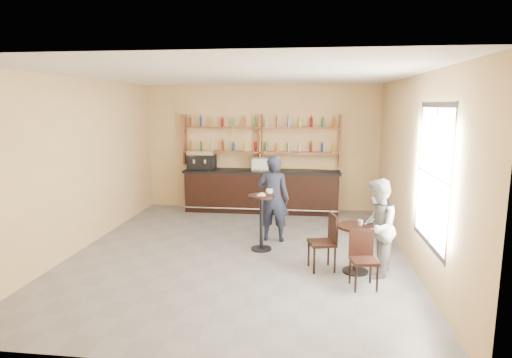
# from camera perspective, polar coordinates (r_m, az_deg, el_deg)

# --- Properties ---
(floor) EXTENTS (7.00, 7.00, 0.00)m
(floor) POSITION_cam_1_polar(r_m,az_deg,el_deg) (8.03, -2.15, -9.77)
(floor) COLOR slate
(floor) RESTS_ON ground
(ceiling) EXTENTS (7.00, 7.00, 0.00)m
(ceiling) POSITION_cam_1_polar(r_m,az_deg,el_deg) (7.58, -2.31, 13.65)
(ceiling) COLOR white
(ceiling) RESTS_ON wall_back
(wall_back) EXTENTS (7.00, 0.00, 7.00)m
(wall_back) POSITION_cam_1_polar(r_m,az_deg,el_deg) (11.09, 0.70, 4.18)
(wall_back) COLOR #D8B37B
(wall_back) RESTS_ON floor
(wall_front) EXTENTS (7.00, 0.00, 7.00)m
(wall_front) POSITION_cam_1_polar(r_m,az_deg,el_deg) (4.29, -9.82, -5.12)
(wall_front) COLOR #D8B37B
(wall_front) RESTS_ON floor
(wall_left) EXTENTS (0.00, 7.00, 7.00)m
(wall_left) POSITION_cam_1_polar(r_m,az_deg,el_deg) (8.65, -22.26, 1.83)
(wall_left) COLOR #D8B37B
(wall_left) RESTS_ON floor
(wall_right) EXTENTS (0.00, 7.00, 7.00)m
(wall_right) POSITION_cam_1_polar(r_m,az_deg,el_deg) (7.75, 20.23, 1.10)
(wall_right) COLOR #D8B37B
(wall_right) RESTS_ON floor
(window_pane) EXTENTS (0.00, 2.00, 2.00)m
(window_pane) POSITION_cam_1_polar(r_m,az_deg,el_deg) (6.59, 22.55, 0.38)
(window_pane) COLOR white
(window_pane) RESTS_ON wall_right
(window_frame) EXTENTS (0.04, 1.70, 2.10)m
(window_frame) POSITION_cam_1_polar(r_m,az_deg,el_deg) (6.58, 22.50, 0.38)
(window_frame) COLOR black
(window_frame) RESTS_ON wall_right
(shelf_unit) EXTENTS (4.00, 0.26, 1.40)m
(shelf_unit) POSITION_cam_1_polar(r_m,az_deg,el_deg) (10.94, 0.62, 5.21)
(shelf_unit) COLOR brown
(shelf_unit) RESTS_ON wall_back
(liquor_bottles) EXTENTS (3.68, 0.10, 1.00)m
(liquor_bottles) POSITION_cam_1_polar(r_m,az_deg,el_deg) (10.93, 0.63, 6.10)
(liquor_bottles) COLOR #8C5919
(liquor_bottles) RESTS_ON shelf_unit
(bar_counter) EXTENTS (3.93, 0.77, 1.06)m
(bar_counter) POSITION_cam_1_polar(r_m,az_deg,el_deg) (10.90, 0.75, -1.60)
(bar_counter) COLOR black
(bar_counter) RESTS_ON floor
(espresso_machine) EXTENTS (0.70, 0.47, 0.48)m
(espresso_machine) POSITION_cam_1_polar(r_m,az_deg,el_deg) (11.05, -7.25, 2.54)
(espresso_machine) COLOR black
(espresso_machine) RESTS_ON bar_counter
(pastry_case) EXTENTS (0.56, 0.47, 0.31)m
(pastry_case) POSITION_cam_1_polar(r_m,az_deg,el_deg) (10.78, 0.88, 1.98)
(pastry_case) COLOR silver
(pastry_case) RESTS_ON bar_counter
(pedestal_table) EXTENTS (0.51, 0.51, 1.05)m
(pedestal_table) POSITION_cam_1_polar(r_m,az_deg,el_deg) (8.03, 0.72, -5.84)
(pedestal_table) COLOR black
(pedestal_table) RESTS_ON floor
(napkin) EXTENTS (0.16, 0.16, 0.00)m
(napkin) POSITION_cam_1_polar(r_m,az_deg,el_deg) (7.91, 0.73, -2.17)
(napkin) COLOR white
(napkin) RESTS_ON pedestal_table
(donut) EXTENTS (0.12, 0.12, 0.04)m
(donut) POSITION_cam_1_polar(r_m,az_deg,el_deg) (7.89, 0.79, -2.03)
(donut) COLOR #C97E49
(donut) RESTS_ON napkin
(cup_pedestal) EXTENTS (0.14, 0.14, 0.10)m
(cup_pedestal) POSITION_cam_1_polar(r_m,az_deg,el_deg) (7.98, 1.81, -1.70)
(cup_pedestal) COLOR white
(cup_pedestal) RESTS_ON pedestal_table
(man_main) EXTENTS (0.66, 0.46, 1.72)m
(man_main) POSITION_cam_1_polar(r_m,az_deg,el_deg) (8.50, 2.33, -2.62)
(man_main) COLOR black
(man_main) RESTS_ON floor
(cafe_table) EXTENTS (0.71, 0.71, 0.79)m
(cafe_table) POSITION_cam_1_polar(r_m,az_deg,el_deg) (7.20, 13.21, -9.06)
(cafe_table) COLOR black
(cafe_table) RESTS_ON floor
(cup_cafe) EXTENTS (0.11, 0.11, 0.09)m
(cup_cafe) POSITION_cam_1_polar(r_m,az_deg,el_deg) (7.08, 13.75, -5.69)
(cup_cafe) COLOR white
(cup_cafe) RESTS_ON cafe_table
(chair_west) EXTENTS (0.50, 0.50, 0.94)m
(chair_west) POSITION_cam_1_polar(r_m,az_deg,el_deg) (7.18, 8.78, -8.33)
(chair_west) COLOR black
(chair_west) RESTS_ON floor
(chair_south) EXTENTS (0.43, 0.43, 0.86)m
(chair_south) POSITION_cam_1_polar(r_m,az_deg,el_deg) (6.63, 14.20, -10.43)
(chair_south) COLOR black
(chair_south) RESTS_ON floor
(patron_second) EXTENTS (0.77, 0.89, 1.57)m
(patron_second) POSITION_cam_1_polar(r_m,az_deg,el_deg) (7.06, 15.79, -6.26)
(patron_second) COLOR gray
(patron_second) RESTS_ON floor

